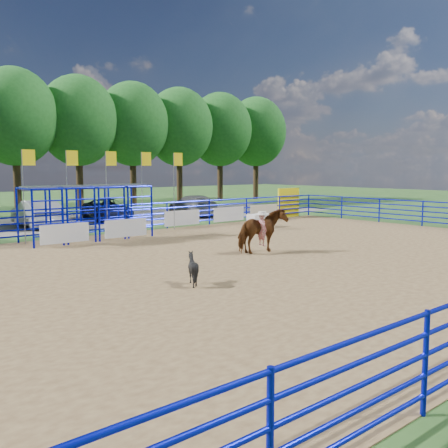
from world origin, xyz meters
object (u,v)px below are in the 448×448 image
at_px(horse_and_rider, 262,230).
at_px(calf, 193,269).
at_px(car_c, 107,210).
at_px(car_b, 37,214).
at_px(announcer_table, 259,221).
at_px(car_d, 193,205).

xyz_separation_m(horse_and_rider, calf, (-5.32, -2.58, -0.46)).
distance_m(horse_and_rider, car_c, 15.52).
distance_m(calf, car_b, 17.08).
bearing_deg(horse_and_rider, car_c, 85.96).
bearing_deg(announcer_table, car_d, 81.39).
bearing_deg(car_b, car_d, -179.03).
bearing_deg(car_c, calf, -100.62).
relative_size(calf, car_d, 0.18).
xyz_separation_m(car_c, car_d, (6.03, -1.16, 0.05)).
height_order(horse_and_rider, car_d, horse_and_rider).
bearing_deg(car_d, calf, 65.85).
xyz_separation_m(car_b, car_d, (10.95, -0.11, -0.05)).
bearing_deg(calf, announcer_table, -71.54).
distance_m(announcer_table, car_b, 12.68).
bearing_deg(car_b, horse_and_rider, 106.39).
relative_size(announcer_table, calf, 1.51).
distance_m(announcer_table, horse_and_rider, 8.68).
bearing_deg(car_d, horse_and_rider, 75.77).
bearing_deg(car_d, car_c, 1.34).
height_order(car_b, car_c, car_b).
bearing_deg(horse_and_rider, calf, -154.16).
bearing_deg(announcer_table, car_b, 140.24).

